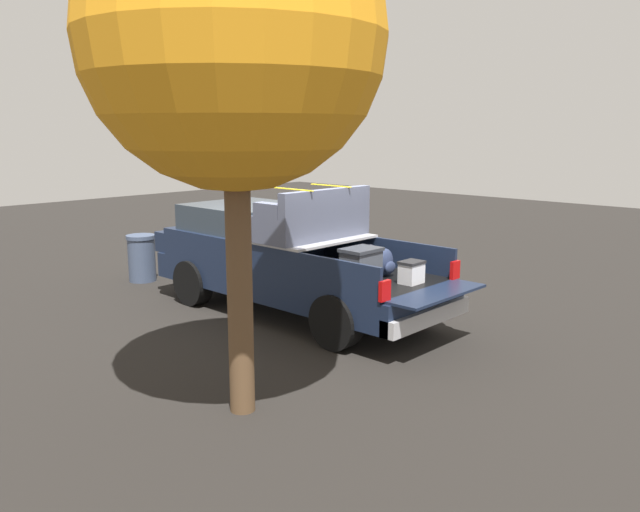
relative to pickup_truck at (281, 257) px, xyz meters
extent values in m
plane|color=black|center=(-0.35, 0.00, -0.95)|extent=(40.00, 40.00, 0.00)
cube|color=#162138|center=(-0.35, 0.00, -0.33)|extent=(5.50, 1.92, 0.46)
cube|color=black|center=(-1.55, 0.00, -0.08)|extent=(2.80, 1.80, 0.04)
cube|color=#162138|center=(-1.55, 0.93, 0.15)|extent=(2.80, 0.06, 0.50)
cube|color=#162138|center=(-1.55, -0.93, 0.15)|extent=(2.80, 0.06, 0.50)
cube|color=#162138|center=(-0.18, 0.00, 0.15)|extent=(0.06, 1.80, 0.50)
cube|color=#162138|center=(-3.22, 0.00, -0.08)|extent=(0.55, 1.80, 0.04)
cube|color=#B2B2B7|center=(-0.77, 0.00, 0.42)|extent=(1.25, 1.92, 0.04)
cube|color=#162138|center=(1.00, 0.00, 0.15)|extent=(2.30, 1.92, 0.50)
cube|color=#2D3842|center=(0.90, 0.00, 0.63)|extent=(1.94, 1.76, 0.46)
cube|color=#162138|center=(2.35, 0.00, 0.09)|extent=(0.40, 1.82, 0.38)
cube|color=#B2B2B7|center=(-3.07, 0.00, -0.44)|extent=(0.24, 1.92, 0.24)
cube|color=red|center=(-2.97, 0.88, 0.08)|extent=(0.06, 0.20, 0.28)
cube|color=red|center=(-2.97, -0.88, 0.08)|extent=(0.06, 0.20, 0.28)
cylinder|color=black|center=(1.40, 0.88, -0.53)|extent=(0.83, 0.30, 0.83)
cylinder|color=black|center=(1.40, -0.88, -0.53)|extent=(0.83, 0.30, 0.83)
cylinder|color=black|center=(-2.10, 0.88, -0.53)|extent=(0.83, 0.30, 0.83)
cylinder|color=black|center=(-2.10, -0.88, -0.53)|extent=(0.83, 0.30, 0.83)
cube|color=#474C56|center=(-2.03, 0.25, 0.18)|extent=(0.40, 0.55, 0.47)
cube|color=#31353C|center=(-2.03, 0.25, 0.43)|extent=(0.44, 0.59, 0.05)
ellipsoid|color=black|center=(-1.94, -0.08, 0.20)|extent=(0.20, 0.34, 0.52)
ellipsoid|color=black|center=(-2.05, -0.08, 0.12)|extent=(0.09, 0.24, 0.23)
ellipsoid|color=#283351|center=(-2.06, -0.30, 0.16)|extent=(0.20, 0.36, 0.44)
ellipsoid|color=#283351|center=(-2.17, -0.30, 0.09)|extent=(0.09, 0.25, 0.19)
cube|color=white|center=(-2.65, -0.18, 0.09)|extent=(0.26, 0.34, 0.30)
cube|color=#262628|center=(-2.65, -0.18, 0.26)|extent=(0.28, 0.36, 0.04)
cube|color=#4C5166|center=(-0.77, 0.00, 0.65)|extent=(0.80, 2.00, 0.42)
cube|color=#4C5166|center=(-1.09, 0.00, 1.06)|extent=(0.16, 2.00, 0.40)
cube|color=#4C5166|center=(-0.72, 0.90, 0.97)|extent=(0.56, 0.20, 0.22)
cube|color=#4C5166|center=(-0.72, -0.90, 0.97)|extent=(0.56, 0.20, 0.22)
cube|color=yellow|center=(-0.77, 0.45, 1.27)|extent=(0.90, 0.03, 0.02)
cube|color=yellow|center=(-0.77, -0.45, 1.27)|extent=(0.90, 0.03, 0.02)
cylinder|color=brown|center=(-2.69, 3.14, 0.62)|extent=(0.28, 0.28, 3.13)
sphere|color=orange|center=(-2.69, 3.14, 3.13)|extent=(3.18, 3.18, 3.18)
cylinder|color=#3F4C66|center=(3.73, 0.51, -0.50)|extent=(0.56, 0.56, 0.90)
cylinder|color=#3F4C66|center=(3.73, 0.51, -0.01)|extent=(0.60, 0.60, 0.08)
camera|label=1|loc=(-7.99, 7.47, 2.20)|focal=35.72mm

